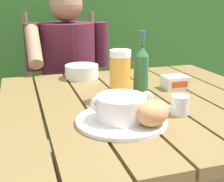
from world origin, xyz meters
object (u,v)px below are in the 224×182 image
(chair_near_diner, at_px, (66,95))
(beer_glass, at_px, (120,76))
(serving_plate, at_px, (123,120))
(soup_bowl, at_px, (123,107))
(butter_tub, at_px, (175,82))
(diner_bowl, at_px, (81,71))
(beer_bottle, at_px, (141,69))
(table_knife, at_px, (156,107))
(bread_roll, at_px, (153,113))
(water_glass_small, at_px, (180,105))
(person_eating, at_px, (69,72))

(chair_near_diner, distance_m, beer_glass, 0.98)
(beer_glass, bearing_deg, serving_plate, -106.71)
(soup_bowl, bearing_deg, butter_tub, 40.07)
(chair_near_diner, xyz_separation_m, diner_bowl, (-0.00, -0.55, 0.29))
(beer_glass, height_order, beer_bottle, beer_bottle)
(beer_glass, bearing_deg, table_knife, -53.85)
(butter_tub, relative_size, diner_bowl, 0.65)
(butter_tub, bearing_deg, table_knife, -132.43)
(chair_near_diner, distance_m, bread_roll, 1.23)
(soup_bowl, relative_size, butter_tub, 1.97)
(table_knife, bearing_deg, beer_bottle, 87.16)
(beer_bottle, height_order, water_glass_small, beer_bottle)
(diner_bowl, bearing_deg, person_eating, 90.49)
(table_knife, distance_m, diner_bowl, 0.51)
(beer_glass, bearing_deg, water_glass_small, -54.61)
(beer_glass, bearing_deg, beer_bottle, 19.56)
(person_eating, distance_m, diner_bowl, 0.36)
(bread_roll, bearing_deg, chair_near_diner, 93.40)
(soup_bowl, relative_size, table_knife, 1.35)
(person_eating, relative_size, diner_bowl, 7.60)
(bread_roll, bearing_deg, butter_tub, 52.85)
(bread_roll, relative_size, diner_bowl, 0.83)
(bread_roll, height_order, table_knife, bread_roll)
(chair_near_diner, relative_size, water_glass_small, 16.33)
(beer_glass, distance_m, water_glass_small, 0.24)
(chair_near_diner, height_order, butter_tub, chair_near_diner)
(butter_tub, bearing_deg, diner_bowl, 139.41)
(person_eating, height_order, bread_roll, person_eating)
(beer_bottle, bearing_deg, water_glass_small, -79.76)
(bread_roll, bearing_deg, beer_glass, 90.83)
(beer_bottle, bearing_deg, bread_roll, -106.65)
(beer_glass, bearing_deg, bread_roll, -89.17)
(serving_plate, xyz_separation_m, diner_bowl, (-0.01, 0.57, 0.03))
(soup_bowl, bearing_deg, beer_glass, 73.29)
(bread_roll, bearing_deg, person_eating, 94.27)
(chair_near_diner, xyz_separation_m, table_knife, (0.16, -1.04, 0.26))
(person_eating, xyz_separation_m, table_knife, (0.16, -0.84, 0.05))
(person_eating, bearing_deg, serving_plate, -89.37)
(chair_near_diner, xyz_separation_m, bread_roll, (0.07, -1.19, 0.31))
(beer_glass, relative_size, diner_bowl, 1.19)
(serving_plate, distance_m, bread_roll, 0.11)
(chair_near_diner, relative_size, beer_glass, 5.54)
(serving_plate, distance_m, table_knife, 0.17)
(water_glass_small, xyz_separation_m, diner_bowl, (-0.20, 0.56, -0.00))
(water_glass_small, bearing_deg, beer_glass, 125.39)
(soup_bowl, height_order, table_knife, soup_bowl)
(chair_near_diner, distance_m, beer_bottle, 0.97)
(bread_roll, bearing_deg, table_knife, 61.09)
(beer_glass, height_order, butter_tub, beer_glass)
(serving_plate, bearing_deg, bread_roll, -49.40)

